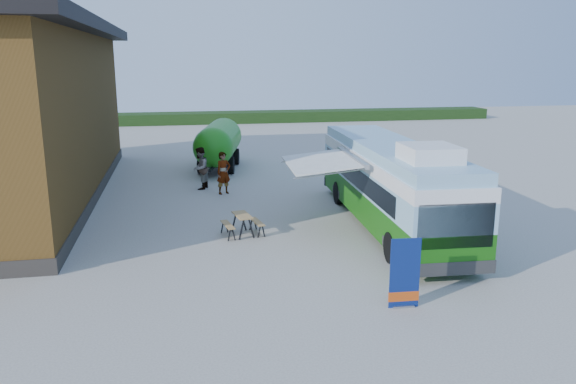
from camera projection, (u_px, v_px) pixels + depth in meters
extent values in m
plane|color=#BCB7AD|center=(283.00, 259.00, 17.03)|extent=(100.00, 100.00, 0.00)
cube|color=#332D28|center=(5.00, 192.00, 24.54)|extent=(8.10, 20.10, 0.50)
cube|color=#264419|center=(291.00, 116.00, 54.70)|extent=(40.00, 3.00, 1.00)
cube|color=#1C7012|center=(388.00, 203.00, 20.34)|extent=(2.99, 11.45, 1.04)
cube|color=#8CBEDB|center=(389.00, 177.00, 20.13)|extent=(2.99, 11.45, 0.85)
cube|color=black|center=(354.00, 176.00, 20.42)|extent=(0.57, 9.43, 0.66)
cube|color=black|center=(416.00, 174.00, 20.74)|extent=(0.57, 9.43, 0.66)
cube|color=white|center=(390.00, 160.00, 19.98)|extent=(2.99, 11.45, 0.42)
cube|color=#8CBEDB|center=(390.00, 149.00, 19.89)|extent=(2.84, 11.25, 0.38)
cube|color=white|center=(430.00, 153.00, 16.33)|extent=(1.60, 1.78, 0.47)
cube|color=black|center=(456.00, 226.00, 14.73)|extent=(2.12, 0.18, 1.23)
cube|color=#2D2D2D|center=(452.00, 268.00, 15.05)|extent=(2.42, 0.33, 0.38)
cube|color=#2D2D2D|center=(350.00, 181.00, 25.81)|extent=(2.42, 0.33, 0.38)
cylinder|color=black|center=(393.00, 248.00, 16.65)|extent=(0.34, 0.96, 0.94)
cylinder|color=black|center=(460.00, 244.00, 16.93)|extent=(0.34, 0.96, 0.94)
cylinder|color=black|center=(339.00, 193.00, 23.47)|extent=(0.34, 0.96, 0.94)
cylinder|color=black|center=(388.00, 191.00, 23.76)|extent=(0.34, 0.96, 0.94)
cube|color=white|center=(320.00, 159.00, 19.51)|extent=(2.46, 3.75, 0.29)
cube|color=#A5A8AD|center=(352.00, 154.00, 19.63)|extent=(0.37, 3.93, 0.15)
cylinder|color=#A5A8AD|center=(329.00, 171.00, 18.08)|extent=(2.36, 0.18, 0.30)
cylinder|color=#A5A8AD|center=(312.00, 155.00, 21.00)|extent=(2.36, 0.18, 0.30)
cube|color=navy|center=(405.00, 273.00, 13.55)|extent=(0.75, 0.07, 1.77)
cube|color=#C94912|center=(404.00, 296.00, 13.69)|extent=(0.77, 0.08, 0.25)
cube|color=#A5A8AD|center=(403.00, 306.00, 13.75)|extent=(0.54, 0.21, 0.05)
cylinder|color=#A5A8AD|center=(404.00, 273.00, 13.57)|extent=(0.03, 0.03, 1.77)
cube|color=#AC8551|center=(242.00, 215.00, 19.22)|extent=(0.66, 1.21, 0.04)
cube|color=#AC8551|center=(228.00, 225.00, 19.11)|extent=(0.42, 1.17, 0.03)
cube|color=#AC8551|center=(257.00, 222.00, 19.47)|extent=(0.42, 1.17, 0.03)
cube|color=black|center=(242.00, 230.00, 18.81)|extent=(0.05, 0.05, 0.70)
cube|color=black|center=(251.00, 229.00, 18.93)|extent=(0.05, 0.05, 0.70)
cube|color=black|center=(234.00, 222.00, 19.68)|extent=(0.05, 0.05, 0.70)
cube|color=black|center=(243.00, 221.00, 19.80)|extent=(0.05, 0.05, 0.70)
imported|color=#999999|center=(224.00, 173.00, 25.11)|extent=(0.83, 0.71, 1.91)
imported|color=#999999|center=(200.00, 168.00, 26.03)|extent=(1.04, 1.16, 1.97)
cylinder|color=#208718|center=(219.00, 141.00, 30.73)|extent=(2.95, 4.90, 2.06)
sphere|color=#208718|center=(213.00, 148.00, 28.51)|extent=(2.06, 2.06, 2.06)
sphere|color=#208718|center=(224.00, 136.00, 32.96)|extent=(2.06, 2.06, 2.06)
cube|color=black|center=(219.00, 158.00, 30.94)|extent=(2.32, 4.98, 0.23)
cube|color=black|center=(212.00, 169.00, 28.06)|extent=(0.41, 1.37, 0.11)
cylinder|color=black|center=(201.00, 165.00, 29.66)|extent=(0.47, 0.95, 0.92)
cylinder|color=black|center=(231.00, 165.00, 29.64)|extent=(0.47, 0.95, 0.92)
cylinder|color=black|center=(209.00, 156.00, 32.33)|extent=(0.47, 0.95, 0.92)
cylinder|color=black|center=(236.00, 156.00, 32.31)|extent=(0.47, 0.95, 0.92)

